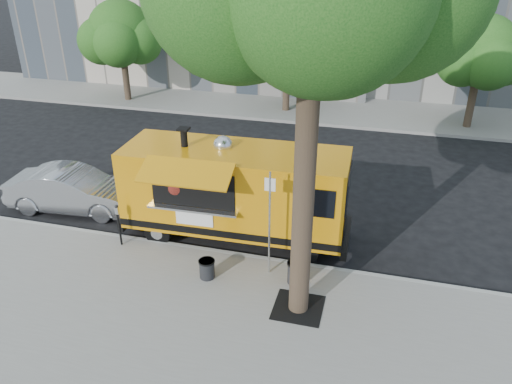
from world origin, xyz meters
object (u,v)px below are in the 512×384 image
Objects in this scene: trash_bin_right at (207,268)px; parking_meter at (118,220)px; trash_bin_left at (296,272)px; far_tree_b at (288,38)px; sedan at (74,190)px; far_tree_c at (482,51)px; far_tree_a at (121,33)px; food_truck at (234,191)px; sign_post at (270,218)px.

parking_meter is at bearing 164.21° from trash_bin_right.
far_tree_b is at bearing 103.01° from trash_bin_left.
far_tree_b reaches higher than trash_bin_right.
sedan is at bearing -110.92° from far_tree_b.
far_tree_c is 16.96m from trash_bin_right.
far_tree_b is 15.32m from trash_bin_right.
parking_meter is 3.24m from sedan.
far_tree_b reaches higher than sedan.
trash_bin_right is (5.70, -2.64, -0.30)m from sedan.
far_tree_c is 18.42m from sedan.
far_tree_a is 15.59m from parking_meter.
sedan is (-13.69, -11.96, -2.99)m from far_tree_c.
far_tree_a is 9.01m from far_tree_b.
far_tree_a reaches higher than food_truck.
far_tree_c is at bearing 61.32° from trash_bin_right.
parking_meter is at bearing -128.54° from sedan.
far_tree_a is 1.79× the size of sign_post.
sign_post reaches higher than sedan.
sign_post is (11.55, -13.85, -1.93)m from far_tree_a.
far_tree_c is (18.00, 0.10, -0.06)m from far_tree_a.
sedan is at bearing 155.11° from trash_bin_right.
food_truck is at bearing -123.02° from far_tree_c.
parking_meter is (7.00, -13.65, -2.79)m from far_tree_a.
far_tree_a is 4.01× the size of parking_meter.
far_tree_c is 17.82m from parking_meter.
trash_bin_right is (-0.04, -2.37, -1.16)m from food_truck.
sedan is 8.34m from trash_bin_left.
far_tree_a is 18.00m from far_tree_c.
trash_bin_right is (-2.34, -0.41, -0.04)m from trash_bin_left.
sign_post is at bearing -114.81° from far_tree_c.
sedan is at bearing -70.00° from far_tree_a.
far_tree_c reaches higher than trash_bin_left.
trash_bin_left is at bearing -111.72° from far_tree_c.
far_tree_a is at bearing 131.23° from trash_bin_left.
far_tree_c is 1.18× the size of sedan.
food_truck is at bearing -97.54° from sedan.
sign_post is at bearing 22.94° from trash_bin_right.
sedan is 7.26× the size of trash_bin_left.
sign_post is 2.25× the size of parking_meter.
far_tree_b reaches higher than far_tree_c.
sedan is at bearing 146.28° from parking_meter.
far_tree_b reaches higher than far_tree_a.
food_truck reaches higher than sedan.
far_tree_c reaches higher than sign_post.
trash_bin_left is (5.35, -0.44, -0.51)m from parking_meter.
sign_post is 2.19m from trash_bin_right.
trash_bin_right is at bearing -15.79° from parking_meter.
far_tree_a is 15.90m from food_truck.
sign_post reaches higher than trash_bin_right.
sedan reaches higher than trash_bin_right.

